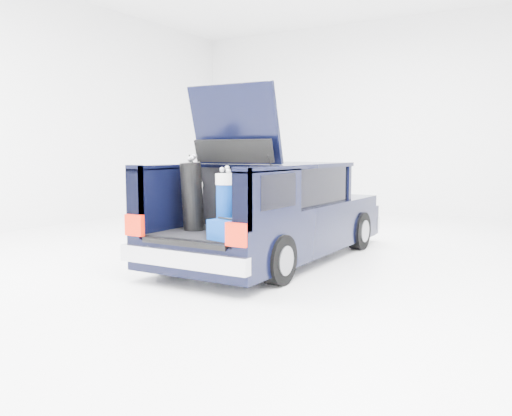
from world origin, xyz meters
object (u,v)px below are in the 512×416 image
Objects in this scene: car at (277,214)px; blue_duffel at (231,230)px; red_suitcase at (264,212)px; black_golf_bag at (192,196)px; blue_golf_bag at (226,203)px.

blue_duffel is (0.50, -2.01, 0.04)m from car.
car is 8.66× the size of red_suitcase.
black_golf_bag is 1.02m from blue_duffel.
red_suitcase is at bearing 103.43° from blue_duffel.
blue_golf_bag is 1.54× the size of blue_duffel.
car is at bearing 136.03° from red_suitcase.
black_golf_bag is (-0.37, -1.59, 0.37)m from car.
car reaches higher than black_golf_bag.
blue_golf_bag is (0.18, -1.64, 0.31)m from car.
black_golf_bag is at bearing -134.32° from red_suitcase.
red_suitcase is (0.50, -1.24, 0.18)m from car.
blue_golf_bag is at bearing -83.67° from car.
car reaches higher than blue_duffel.
car is 8.49× the size of blue_duffel.
blue_golf_bag is 0.55m from blue_duffel.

